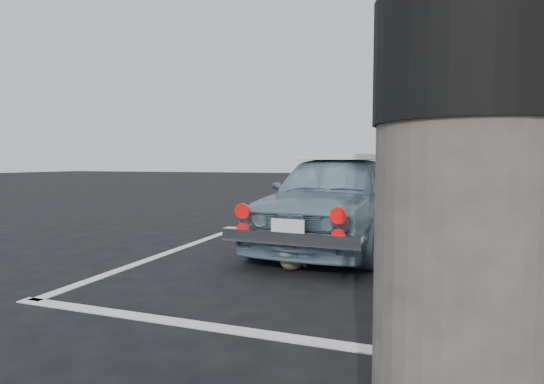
% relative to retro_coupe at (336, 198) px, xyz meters
% --- Properties ---
extents(ground, '(80.00, 80.00, 0.00)m').
position_rel_retro_coupe_xyz_m(ground, '(-0.91, -2.62, -0.63)').
color(ground, black).
rests_on(ground, ground).
extents(building_far, '(3.50, 10.00, 8.00)m').
position_rel_retro_coupe_xyz_m(building_far, '(5.44, 17.38, 3.37)').
color(building_far, beige).
rests_on(building_far, ground).
extents(pline_rear, '(3.00, 0.12, 0.01)m').
position_rel_retro_coupe_xyz_m(pline_rear, '(-0.41, -3.12, -0.62)').
color(pline_rear, silver).
rests_on(pline_rear, ground).
extents(pline_front, '(3.00, 0.12, 0.01)m').
position_rel_retro_coupe_xyz_m(pline_front, '(-0.41, 3.88, -0.62)').
color(pline_front, silver).
rests_on(pline_front, ground).
extents(pline_side, '(0.12, 7.00, 0.01)m').
position_rel_retro_coupe_xyz_m(pline_side, '(-1.81, 0.38, -0.62)').
color(pline_side, silver).
rests_on(pline_side, ground).
extents(retro_coupe, '(1.67, 3.71, 1.24)m').
position_rel_retro_coupe_xyz_m(retro_coupe, '(0.00, 0.00, 0.00)').
color(retro_coupe, '#7394AA').
rests_on(retro_coupe, ground).
extents(cat, '(0.29, 0.53, 0.29)m').
position_rel_retro_coupe_xyz_m(cat, '(-0.15, -1.50, -0.49)').
color(cat, '#6E6154').
rests_on(cat, ground).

